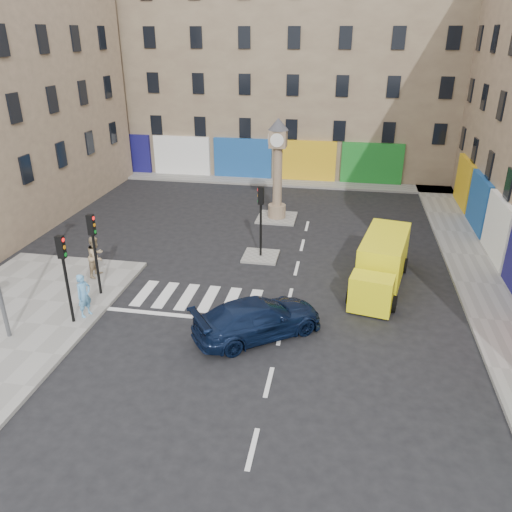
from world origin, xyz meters
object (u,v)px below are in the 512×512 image
(navy_sedan, at_px, (258,318))
(pedestrian_blue, at_px, (84,295))
(traffic_light_left_near, at_px, (64,266))
(clock_pillar, at_px, (278,163))
(traffic_light_island, at_px, (261,210))
(traffic_light_left_far, at_px, (94,242))
(pedestrian_tan, at_px, (96,256))
(yellow_van, at_px, (381,263))

(navy_sedan, distance_m, pedestrian_blue, 7.14)
(traffic_light_left_near, xyz_separation_m, clock_pillar, (6.30, 13.80, 0.93))
(traffic_light_island, distance_m, navy_sedan, 7.53)
(traffic_light_left_far, xyz_separation_m, navy_sedan, (7.43, -1.81, -1.88))
(navy_sedan, distance_m, pedestrian_tan, 9.06)
(traffic_light_island, height_order, pedestrian_blue, traffic_light_island)
(clock_pillar, distance_m, navy_sedan, 13.55)
(yellow_van, height_order, pedestrian_tan, yellow_van)
(traffic_light_island, height_order, clock_pillar, clock_pillar)
(traffic_light_left_far, xyz_separation_m, pedestrian_blue, (0.30, -1.86, -1.55))
(traffic_light_left_far, relative_size, traffic_light_island, 1.00)
(traffic_light_left_far, relative_size, pedestrian_tan, 1.86)
(traffic_light_left_far, bearing_deg, yellow_van, 15.44)
(traffic_light_left_far, height_order, pedestrian_tan, traffic_light_left_far)
(yellow_van, xyz_separation_m, pedestrian_tan, (-13.20, -1.73, 0.04))
(traffic_light_left_far, xyz_separation_m, pedestrian_tan, (-0.92, 1.66, -1.48))
(yellow_van, height_order, pedestrian_blue, yellow_van)
(traffic_light_island, relative_size, yellow_van, 0.59)
(traffic_light_left_far, relative_size, pedestrian_blue, 2.01)
(yellow_van, bearing_deg, pedestrian_blue, -145.10)
(navy_sedan, bearing_deg, traffic_light_left_near, 57.69)
(pedestrian_blue, bearing_deg, traffic_light_left_near, 170.70)
(traffic_light_island, relative_size, pedestrian_blue, 2.01)
(traffic_light_island, bearing_deg, pedestrian_blue, -129.57)
(clock_pillar, relative_size, pedestrian_blue, 3.31)
(traffic_light_left_far, relative_size, navy_sedan, 0.72)
(clock_pillar, xyz_separation_m, pedestrian_tan, (-7.22, -9.74, -2.41))
(traffic_light_left_near, xyz_separation_m, traffic_light_left_far, (0.00, 2.40, 0.00))
(clock_pillar, bearing_deg, pedestrian_blue, -114.35)
(traffic_light_left_near, xyz_separation_m, pedestrian_tan, (-0.92, 4.06, -1.48))
(clock_pillar, xyz_separation_m, navy_sedan, (1.13, -13.20, -2.81))
(clock_pillar, height_order, pedestrian_blue, clock_pillar)
(traffic_light_left_far, bearing_deg, pedestrian_blue, -80.85)
(navy_sedan, bearing_deg, yellow_van, -79.82)
(traffic_light_left_far, distance_m, pedestrian_tan, 2.41)
(traffic_light_island, xyz_separation_m, pedestrian_blue, (-6.00, -7.26, -1.52))
(traffic_light_left_near, height_order, navy_sedan, traffic_light_left_near)
(traffic_light_left_near, height_order, traffic_light_island, traffic_light_left_near)
(traffic_light_left_near, distance_m, traffic_light_island, 10.03)
(navy_sedan, xyz_separation_m, pedestrian_blue, (-7.13, -0.05, 0.33))
(traffic_light_left_near, bearing_deg, pedestrian_blue, 60.87)
(traffic_light_island, relative_size, pedestrian_tan, 1.86)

